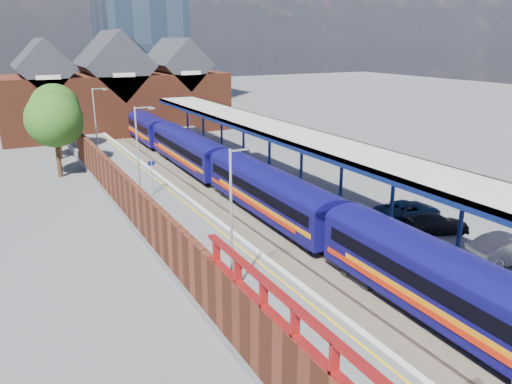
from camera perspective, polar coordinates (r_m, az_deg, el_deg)
ground at (r=47.56m, az=-7.90°, el=1.61°), size 240.00×240.00×0.00m
ballast_bed at (r=38.69m, az=-2.79°, el=-1.82°), size 6.00×76.00×0.06m
rails at (r=38.66m, az=-2.79°, el=-1.70°), size 4.51×76.00×0.14m
left_platform at (r=36.69m, az=-10.61°, el=-2.39°), size 5.00×76.00×1.00m
right_platform at (r=41.30m, az=4.77°, el=0.05°), size 6.00×76.00×1.00m
coping_left at (r=37.23m, az=-7.20°, el=-1.09°), size 0.30×76.00×0.05m
coping_right at (r=39.74m, az=1.31°, el=0.22°), size 0.30×76.00×0.05m
yellow_line at (r=37.04m, az=-8.07°, el=-1.25°), size 0.14×76.00×0.01m
train at (r=42.93m, az=-3.77°, el=2.98°), size 3.09×65.94×3.45m
canopy at (r=41.54m, az=2.87°, el=6.94°), size 4.50×52.00×4.48m
lamp_post_b at (r=22.53m, az=-2.54°, el=-2.51°), size 1.48×0.18×7.00m
lamp_post_c at (r=37.14m, az=-13.19°, el=4.89°), size 1.48×0.18×7.00m
lamp_post_d at (r=52.56m, az=-17.77°, el=8.00°), size 1.48×0.18×7.00m
platform_sign at (r=39.88m, az=-11.83°, el=2.40°), size 0.55×0.08×2.50m
brick_wall at (r=29.51m, az=-11.83°, el=-3.29°), size 0.35×50.00×3.86m
station_building at (r=73.22m, az=-15.79°, el=10.87°), size 30.00×12.12×13.78m
tree_near at (r=49.92m, az=-21.88°, el=7.57°), size 5.20×5.20×8.10m
tree_far at (r=57.90m, az=-21.83°, el=8.73°), size 5.20×5.20×8.10m
parked_car_silver at (r=30.17m, az=27.01°, el=-5.81°), size 4.89×2.42×1.54m
parked_car_dark at (r=32.94m, az=19.88°, el=-3.40°), size 4.46×3.06×1.20m
parked_car_blue at (r=34.65m, az=16.92°, el=-2.02°), size 4.80×2.41×1.30m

